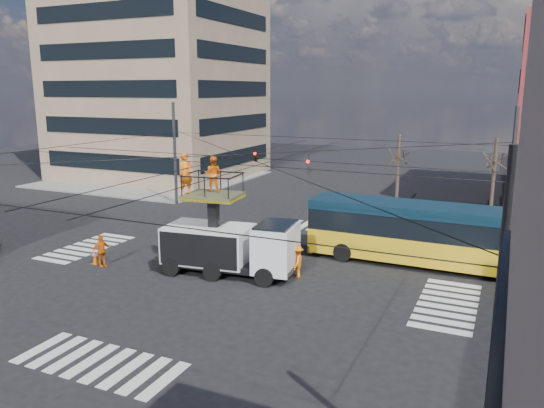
% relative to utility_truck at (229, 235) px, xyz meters
% --- Properties ---
extents(ground, '(120.00, 120.00, 0.00)m').
position_rel_utility_truck_xyz_m(ground, '(0.33, 0.45, -1.98)').
color(ground, black).
rests_on(ground, ground).
extents(sidewalk_nw, '(18.00, 18.00, 0.12)m').
position_rel_utility_truck_xyz_m(sidewalk_nw, '(-20.67, 21.45, -1.92)').
color(sidewalk_nw, slate).
rests_on(sidewalk_nw, ground).
extents(crosswalks, '(22.40, 22.40, 0.02)m').
position_rel_utility_truck_xyz_m(crosswalks, '(0.33, 0.45, -1.97)').
color(crosswalks, silver).
rests_on(crosswalks, ground).
extents(building_tower, '(18.06, 16.06, 30.00)m').
position_rel_utility_truck_xyz_m(building_tower, '(-21.65, 24.43, 13.03)').
color(building_tower, '#977360').
rests_on(building_tower, ground).
extents(overhead_network, '(24.24, 24.24, 8.00)m').
position_rel_utility_truck_xyz_m(overhead_network, '(0.26, 0.86, 2.31)').
color(overhead_network, '#2D2D30').
rests_on(overhead_network, ground).
extents(tree_a, '(2.00, 2.00, 6.00)m').
position_rel_utility_truck_xyz_m(tree_a, '(5.33, 13.95, 2.65)').
color(tree_a, '#382B21').
rests_on(tree_a, ground).
extents(tree_b, '(2.00, 2.00, 6.00)m').
position_rel_utility_truck_xyz_m(tree_b, '(11.33, 13.95, 2.65)').
color(tree_b, '#382B21').
rests_on(tree_b, ground).
extents(utility_truck, '(7.22, 3.30, 6.00)m').
position_rel_utility_truck_xyz_m(utility_truck, '(0.00, 0.00, 0.00)').
color(utility_truck, black).
rests_on(utility_truck, ground).
extents(city_bus, '(13.20, 2.79, 3.20)m').
position_rel_utility_truck_xyz_m(city_bus, '(9.14, 5.30, -0.25)').
color(city_bus, yellow).
rests_on(city_bus, ground).
extents(traffic_cone, '(0.36, 0.36, 0.76)m').
position_rel_utility_truck_xyz_m(traffic_cone, '(-7.14, -1.56, -1.60)').
color(traffic_cone, '#E25B09').
rests_on(traffic_cone, ground).
extents(worker_ground, '(0.70, 1.07, 1.69)m').
position_rel_utility_truck_xyz_m(worker_ground, '(-6.47, -1.82, -1.13)').
color(worker_ground, orange).
rests_on(worker_ground, ground).
extents(flagger, '(0.75, 1.13, 1.63)m').
position_rel_utility_truck_xyz_m(flagger, '(3.28, 0.85, -1.16)').
color(flagger, orange).
rests_on(flagger, ground).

